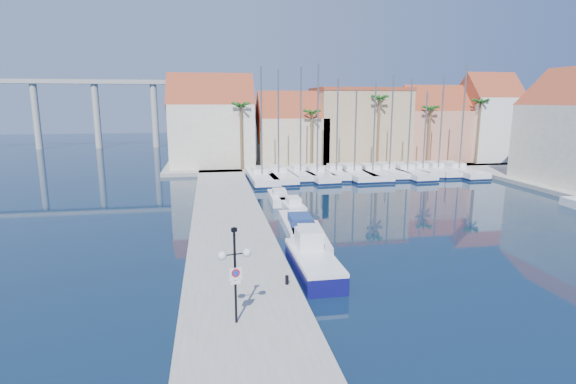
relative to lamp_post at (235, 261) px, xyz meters
name	(u,v)px	position (x,y,z in m)	size (l,w,h in m)	color
ground	(413,292)	(9.46, 2.70, -3.31)	(260.00, 260.00, 0.00)	black
quay_west	(230,227)	(0.46, 16.20, -3.06)	(6.00, 77.00, 0.50)	gray
shore_north	(339,163)	(19.46, 50.70, -3.06)	(54.00, 16.00, 0.50)	gray
lamp_post	(235,261)	(0.00, 0.00, 0.00)	(1.44, 0.60, 4.29)	black
bollard	(287,280)	(2.86, 3.72, -2.57)	(0.19, 0.19, 0.48)	black
fishing_boat	(313,260)	(4.85, 6.29, -2.54)	(2.25, 6.65, 2.32)	#0E0E52
motorboat_west_0	(309,238)	(5.79, 11.51, -2.80)	(2.85, 7.18, 1.40)	white
motorboat_west_1	(299,225)	(5.74, 14.97, -2.80)	(2.57, 7.32, 1.40)	white
motorboat_west_2	(292,205)	(6.43, 21.53, -2.80)	(1.79, 5.16, 1.40)	white
motorboat_west_3	(279,197)	(5.76, 25.38, -2.80)	(1.94, 5.58, 1.40)	white
sailboat_0	(261,176)	(5.42, 37.84, -2.74)	(3.37, 11.95, 14.02)	white
sailboat_1	(278,175)	(7.63, 38.65, -2.74)	(3.55, 11.88, 13.72)	white
sailboat_2	(299,173)	(10.66, 39.33, -2.69)	(2.75, 9.27, 14.11)	white
sailboat_3	(315,174)	(12.65, 38.59, -2.72)	(3.84, 11.50, 14.52)	white
sailboat_4	(335,173)	(15.46, 38.95, -2.71)	(3.06, 9.11, 12.73)	white
sailboat_5	(352,173)	(17.73, 38.71, -2.76)	(3.67, 11.91, 11.41)	white
sailboat_6	(371,173)	(20.21, 38.28, -2.74)	(3.42, 10.84, 12.22)	white
sailboat_7	(388,171)	(22.93, 39.23, -2.72)	(2.73, 10.01, 13.35)	white
sailboat_8	(405,172)	(25.06, 38.45, -2.75)	(3.93, 11.78, 12.72)	white
sailboat_9	(421,170)	(27.71, 39.06, -2.73)	(2.51, 8.95, 11.20)	white
sailboat_10	(436,170)	(29.94, 39.08, -2.71)	(2.75, 9.49, 13.33)	white
sailboat_11	(456,170)	(32.55, 38.30, -2.72)	(3.09, 11.41, 14.68)	white
building_0	(212,125)	(-0.54, 49.70, 3.21)	(12.30, 9.00, 13.50)	beige
building_1	(292,132)	(11.46, 49.70, 1.98)	(10.30, 8.00, 11.00)	tan
building_2	(359,125)	(22.46, 50.70, 2.94)	(14.20, 10.20, 11.50)	tan
building_3	(432,127)	(34.46, 49.70, 2.55)	(10.30, 8.00, 12.00)	tan
building_4	(487,120)	(43.46, 48.70, 3.65)	(8.30, 8.00, 14.00)	white
palm_0	(241,108)	(3.46, 44.70, 5.77)	(2.60, 2.60, 10.15)	brown
palm_1	(312,114)	(13.46, 44.70, 4.82)	(2.60, 2.60, 9.15)	brown
palm_2	(380,101)	(23.46, 44.70, 6.70)	(2.60, 2.60, 11.15)	brown
palm_3	(431,110)	(31.46, 44.70, 5.29)	(2.60, 2.60, 9.65)	brown
palm_4	(480,104)	(39.46, 44.70, 6.24)	(2.60, 2.60, 10.65)	brown
viaduct	(70,100)	(-29.61, 84.70, 6.94)	(48.00, 2.20, 14.45)	#9E9E99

